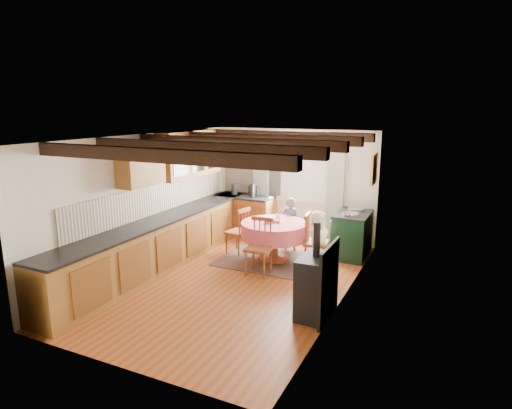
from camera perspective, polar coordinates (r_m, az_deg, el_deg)
The scene contains 41 objects.
floor at distance 7.39m, azimuth -2.69°, elevation -9.99°, with size 3.60×5.50×0.00m, color #9C5124.
ceiling at distance 6.83m, azimuth -2.90°, elevation 8.92°, with size 3.60×5.50×0.00m, color white.
wall_back at distance 9.48m, azimuth 5.04°, elevation 2.65°, with size 3.60×0.00×2.40m, color silver.
wall_front at distance 4.87m, azimuth -18.31°, elevation -7.80°, with size 3.60×0.00×2.40m, color silver.
wall_left at distance 8.00m, azimuth -14.25°, elevation 0.42°, with size 0.00×5.50×2.40m, color silver.
wall_right at distance 6.39m, azimuth 11.62°, elevation -2.52°, with size 0.00×5.50×2.40m, color silver.
beam_a at distance 5.17m, azimuth -13.46°, elevation 6.35°, with size 3.60×0.16×0.16m, color black.
beam_b at distance 5.98m, azimuth -7.45°, elevation 7.42°, with size 3.60×0.16×0.16m, color black.
beam_c at distance 6.84m, azimuth -2.89°, elevation 8.17°, with size 3.60×0.16×0.16m, color black.
beam_d at distance 7.73m, azimuth 0.64°, elevation 8.72°, with size 3.60×0.16×0.16m, color black.
beam_e at distance 8.65m, azimuth 3.44°, elevation 9.12°, with size 3.60×0.16×0.16m, color black.
splash_left at distance 8.21m, azimuth -12.83°, elevation 0.81°, with size 0.02×4.50×0.55m, color beige.
splash_back at distance 9.84m, azimuth -0.47°, elevation 3.08°, with size 1.40×0.02×0.55m, color beige.
base_cabinet_left at distance 8.01m, azimuth -12.29°, elevation -5.09°, with size 0.60×5.30×0.88m, color brown.
base_cabinet_back at distance 9.78m, azimuth -1.44°, elevation -1.55°, with size 1.30×0.60×0.88m, color brown.
worktop_left at distance 7.87m, azimuth -12.33°, elevation -1.92°, with size 0.64×5.30×0.04m, color black.
worktop_back at distance 9.65m, azimuth -1.51°, elevation 1.07°, with size 1.30×0.64×0.04m, color black.
wall_cabinet_glass at distance 8.73m, azimuth -8.64°, elevation 6.67°, with size 0.34×1.80×0.90m, color brown.
wall_cabinet_solid at distance 7.55m, azimuth -14.98°, elevation 5.06°, with size 0.34×0.90×0.70m, color brown.
window_frame at distance 9.37m, azimuth 5.63°, elevation 5.00°, with size 1.34×0.03×1.54m, color white.
window_pane at distance 9.37m, azimuth 5.64°, elevation 5.00°, with size 1.20×0.01×1.40m, color white.
curtain_left at distance 9.68m, azimuth 0.66°, elevation 2.32°, with size 0.35×0.10×2.10m, color gray.
curtain_right at distance 9.12m, azimuth 10.42°, elevation 1.45°, with size 0.35×0.10×2.10m, color gray.
curtain_rod at distance 9.22m, azimuth 5.54°, elevation 8.63°, with size 0.03×0.03×2.00m, color black.
wall_picture at distance 8.51m, azimuth 15.31°, elevation 4.51°, with size 0.04×0.50×0.60m, color gold.
wall_plate at distance 9.07m, azimuth 11.30°, elevation 5.20°, with size 0.30×0.30×0.02m, color silver.
rug at distance 8.30m, azimuth 2.37°, elevation -7.34°, with size 1.97×1.53×0.01m, color #45322C.
dining_table at distance 8.18m, azimuth 2.39°, elevation -4.91°, with size 1.24×1.24×0.75m, color pink, non-canonical shape.
chair_near at distance 7.48m, azimuth 0.33°, elevation -5.61°, with size 0.43×0.45×1.00m, color brown, non-canonical shape.
chair_left at distance 8.58m, azimuth -2.47°, elevation -3.42°, with size 0.40×0.42×0.94m, color brown, non-canonical shape.
chair_right at distance 7.89m, azimuth 7.98°, elevation -4.76°, with size 0.43×0.45×0.99m, color brown, non-canonical shape.
aga_range at distance 8.60m, azimuth 12.57°, elevation -3.84°, with size 0.62×0.96×0.89m, color black, non-canonical shape.
cast_iron_stove at distance 6.03m, azimuth 7.89°, elevation -8.55°, with size 0.41×0.68×1.36m, color black, non-canonical shape.
child_far at distance 8.76m, azimuth 4.56°, elevation -2.56°, with size 0.40×0.26×1.10m, color #52596F.
child_right at distance 7.81m, azimuth 8.16°, elevation -4.64°, with size 0.52×0.34×1.07m, color #E6EAC5.
bowl_a at distance 8.10m, azimuth 2.66°, elevation -2.13°, with size 0.21×0.21×0.05m, color silver.
bowl_b at distance 8.02m, azimuth 1.73°, elevation -2.26°, with size 0.19×0.19×0.06m, color silver.
cup at distance 8.28m, azimuth 2.92°, elevation -1.63°, with size 0.11×0.11×0.10m, color silver.
canister_tall at distance 9.76m, azimuth -2.85°, elevation 2.04°, with size 0.14×0.14×0.24m, color #262628.
canister_wide at distance 9.68m, azimuth -0.45°, elevation 1.88°, with size 0.20×0.20×0.22m, color #262628.
canister_slim at distance 9.47m, azimuth -0.49°, elevation 1.85°, with size 0.10×0.10×0.29m, color #262628.
Camera 1 is at (3.21, -6.01, 2.86)m, focal length 30.32 mm.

